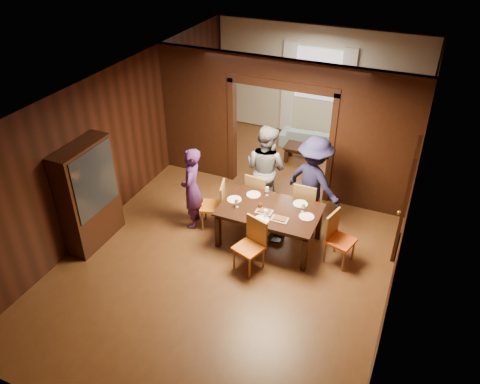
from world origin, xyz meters
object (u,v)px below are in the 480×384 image
at_px(chair_far_l, 259,193).
at_px(coffee_table, 301,154).
at_px(person_grey, 266,169).
at_px(chair_left, 213,205).
at_px(person_navy, 314,182).
at_px(person_purple, 192,188).
at_px(chair_right, 341,240).
at_px(chair_far_r, 306,202).
at_px(sofa, 314,138).
at_px(hutch, 89,195).
at_px(dining_table, 269,226).
at_px(chair_near, 249,247).

bearing_deg(chair_far_l, coffee_table, -88.11).
distance_m(person_grey, chair_left, 1.29).
height_order(person_grey, person_navy, person_grey).
bearing_deg(coffee_table, person_purple, -110.12).
xyz_separation_m(person_grey, coffee_table, (0.11, 2.20, -0.73)).
height_order(chair_right, chair_far_r, same).
relative_size(sofa, chair_far_r, 1.74).
bearing_deg(hutch, sofa, 63.17).
distance_m(person_purple, chair_right, 2.91).
bearing_deg(chair_right, person_navy, 55.17).
bearing_deg(person_grey, person_purple, 60.26).
bearing_deg(dining_table, chair_left, 176.94).
relative_size(chair_left, chair_far_l, 1.00).
height_order(coffee_table, chair_near, chair_near).
xyz_separation_m(chair_left, chair_far_r, (1.64, 0.80, 0.00)).
height_order(person_navy, sofa, person_navy).
xyz_separation_m(person_grey, chair_near, (0.41, -1.86, -0.45)).
height_order(person_purple, chair_left, person_purple).
bearing_deg(chair_left, hutch, -71.75).
bearing_deg(sofa, chair_near, 87.97).
xyz_separation_m(sofa, chair_left, (-0.88, -4.08, 0.24)).
bearing_deg(chair_left, chair_near, 35.06).
xyz_separation_m(person_navy, chair_right, (0.80, -0.96, -0.44)).
height_order(sofa, chair_far_r, chair_far_r).
bearing_deg(sofa, chair_right, 106.73).
relative_size(chair_far_r, hutch, 0.48).
xyz_separation_m(dining_table, chair_near, (-0.07, -0.82, 0.10)).
bearing_deg(chair_far_r, person_navy, -132.47).
xyz_separation_m(person_purple, hutch, (-1.45, -1.17, 0.17)).
xyz_separation_m(person_grey, sofa, (0.17, 3.10, -0.69)).
distance_m(dining_table, chair_left, 1.20).
bearing_deg(chair_near, person_grey, 121.55).
bearing_deg(hutch, person_purple, 38.92).
relative_size(person_purple, chair_left, 1.70).
distance_m(sofa, chair_right, 4.47).
xyz_separation_m(chair_far_r, chair_near, (-0.52, -1.68, 0.00)).
bearing_deg(hutch, chair_far_l, 38.74).
xyz_separation_m(person_grey, hutch, (-2.54, -2.25, 0.07)).
bearing_deg(person_purple, hutch, -67.69).
distance_m(person_purple, person_grey, 1.54).
xyz_separation_m(chair_far_l, chair_far_r, (0.96, 0.06, 0.00)).
height_order(coffee_table, chair_right, chair_right).
bearing_deg(hutch, dining_table, 21.85).
relative_size(chair_far_r, chair_near, 1.00).
bearing_deg(chair_near, person_purple, 171.73).
bearing_deg(chair_near, chair_far_l, 124.38).
bearing_deg(chair_left, dining_table, 70.29).
distance_m(person_navy, hutch, 4.15).
height_order(dining_table, chair_left, chair_left).
bearing_deg(chair_left, sofa, 151.14).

